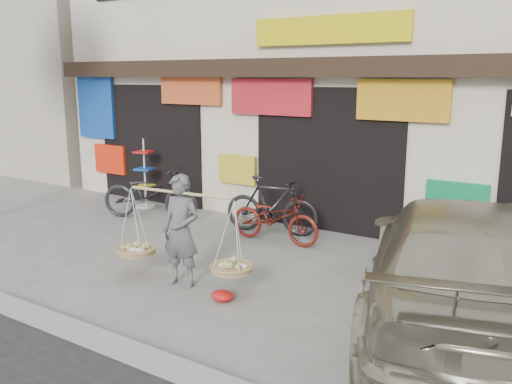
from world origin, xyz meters
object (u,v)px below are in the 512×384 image
Objects in this scene: street_vendor at (181,235)px; display_rack at (145,180)px; bike_1 at (272,205)px; bike_2 at (275,218)px; suv at (464,265)px; bike_0 at (150,193)px.

street_vendor is 4.89m from display_rack.
street_vendor is 1.20× the size of bike_1.
street_vendor reaches higher than bike_2.
bike_1 is 3.49m from display_rack.
bike_2 is at bearing -154.04° from bike_1.
suv is at bearing 6.87° from street_vendor.
bike_1 is 1.17× the size of display_rack.
display_rack is (-3.48, 0.25, 0.08)m from bike_1.
bike_0 is 1.09m from display_rack.
street_vendor reaches higher than bike_1.
bike_1 is at bearing 90.02° from street_vendor.
display_rack is (-0.83, 0.70, 0.09)m from bike_0.
bike_0 is 1.13× the size of bike_1.
street_vendor is 2.90m from bike_1.
bike_0 is 1.20× the size of bike_2.
bike_0 is 2.99m from bike_2.
suv is (6.53, -1.64, 0.23)m from bike_0.
street_vendor is 3.68m from suv.
bike_0 reaches higher than bike_2.
display_rack is at bearing -33.50° from suv.
bike_0 is at bearing -29.94° from suv.
street_vendor is at bearing -3.46° from suv.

